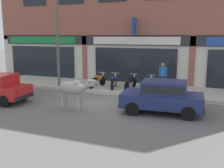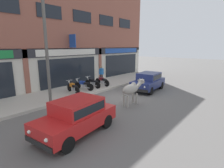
# 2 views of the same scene
# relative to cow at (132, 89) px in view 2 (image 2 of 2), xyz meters

# --- Properties ---
(ground_plane) EXTENTS (90.00, 90.00, 0.00)m
(ground_plane) POSITION_rel_cow_xyz_m (0.71, 1.27, -1.01)
(ground_plane) COLOR #605E5B
(sidewalk) EXTENTS (19.00, 3.58, 0.17)m
(sidewalk) POSITION_rel_cow_xyz_m (0.71, 5.26, -0.92)
(sidewalk) COLOR #B7AFA3
(sidewalk) RESTS_ON ground
(shop_building) EXTENTS (23.00, 1.40, 10.27)m
(shop_building) POSITION_rel_cow_xyz_m (0.71, 7.31, 3.94)
(shop_building) COLOR #8E5142
(shop_building) RESTS_ON ground
(cow) EXTENTS (2.15, 0.65, 1.61)m
(cow) POSITION_rel_cow_xyz_m (0.00, 0.00, 0.00)
(cow) COLOR #9E998E
(cow) RESTS_ON ground
(car_0) EXTENTS (3.72, 1.91, 1.46)m
(car_0) POSITION_rel_cow_xyz_m (3.92, 0.96, -0.19)
(car_0) COLOR black
(car_0) RESTS_ON ground
(car_1) EXTENTS (3.72, 1.93, 1.46)m
(car_1) POSITION_rel_cow_xyz_m (-4.48, -0.29, -0.19)
(car_1) COLOR black
(car_1) RESTS_ON ground
(motorcycle_0) EXTENTS (0.62, 1.80, 0.88)m
(motorcycle_0) POSITION_rel_cow_xyz_m (-0.96, 4.53, -0.45)
(motorcycle_0) COLOR black
(motorcycle_0) RESTS_ON sidewalk
(motorcycle_1) EXTENTS (0.63, 1.79, 0.88)m
(motorcycle_1) POSITION_rel_cow_xyz_m (0.15, 4.62, -0.45)
(motorcycle_1) COLOR black
(motorcycle_1) RESTS_ON sidewalk
(motorcycle_2) EXTENTS (0.52, 1.81, 0.88)m
(motorcycle_2) POSITION_rel_cow_xyz_m (1.21, 4.72, -0.45)
(motorcycle_2) COLOR black
(motorcycle_2) RESTS_ON sidewalk
(motorcycle_3) EXTENTS (0.57, 1.81, 0.88)m
(motorcycle_3) POSITION_rel_cow_xyz_m (2.27, 4.61, -0.45)
(motorcycle_3) COLOR black
(motorcycle_3) RESTS_ON sidewalk
(pedestrian) EXTENTS (0.49, 0.32, 1.60)m
(pedestrian) POSITION_rel_cow_xyz_m (3.02, 5.41, 0.15)
(pedestrian) COLOR #2D2D33
(pedestrian) RESTS_ON sidewalk
(utility_pole) EXTENTS (0.18, 0.18, 5.90)m
(utility_pole) POSITION_rel_cow_xyz_m (-3.28, 3.77, 2.12)
(utility_pole) COLOR #595651
(utility_pole) RESTS_ON sidewalk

